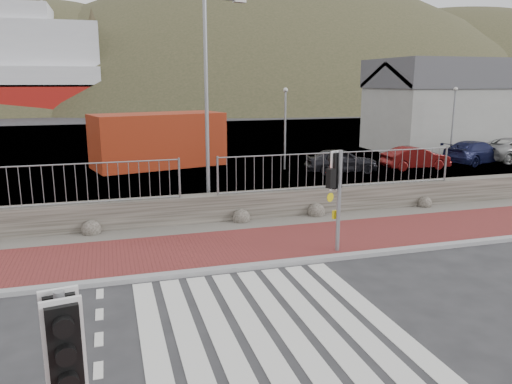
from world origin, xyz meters
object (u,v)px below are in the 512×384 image
object	(u,v)px
shipping_container	(158,140)
car_c	(475,152)
traffic_signal_near	(65,362)
traffic_signal_far	(339,180)
car_b	(416,158)
streetlight	(210,96)
car_a	(341,161)

from	to	relation	value
shipping_container	car_c	xyz separation A→B (m)	(16.76, -4.02, -0.77)
traffic_signal_near	car_c	size ratio (longest dim) A/B	0.59
traffic_signal_near	traffic_signal_far	xyz separation A→B (m)	(6.10, 6.76, 0.14)
shipping_container	traffic_signal_near	bearing A→B (deg)	-112.56
traffic_signal_near	car_c	world-z (taller)	traffic_signal_near
shipping_container	car_b	bearing A→B (deg)	-34.76
streetlight	car_a	distance (m)	10.42
car_b	traffic_signal_far	bearing A→B (deg)	140.72
traffic_signal_far	car_b	world-z (taller)	traffic_signal_far
traffic_signal_near	car_a	bearing A→B (deg)	47.53
streetlight	car_b	bearing A→B (deg)	12.73
car_a	car_b	distance (m)	4.17
shipping_container	car_b	size ratio (longest dim) A/B	1.94
car_a	car_b	world-z (taller)	car_a
car_a	streetlight	bearing A→B (deg)	136.28
shipping_container	car_c	distance (m)	17.25
shipping_container	car_a	bearing A→B (deg)	-42.67
shipping_container	car_b	xyz separation A→B (m)	(12.60, -4.62, -0.83)
car_c	traffic_signal_near	bearing A→B (deg)	114.25
traffic_signal_far	car_c	bearing A→B (deg)	-164.91
car_a	traffic_signal_near	bearing A→B (deg)	154.89
traffic_signal_far	shipping_container	distance (m)	15.60
traffic_signal_near	streetlight	xyz separation A→B (m)	(3.75, 11.46, 2.13)
traffic_signal_far	car_a	xyz separation A→B (m)	(5.40, 10.80, -1.37)
traffic_signal_far	car_c	world-z (taller)	traffic_signal_far
shipping_container	car_a	size ratio (longest dim) A/B	1.90
traffic_signal_near	car_b	distance (m)	23.47
traffic_signal_far	car_a	distance (m)	12.15
car_b	traffic_signal_near	bearing A→B (deg)	140.64
streetlight	car_a	bearing A→B (deg)	24.29
traffic_signal_near	shipping_container	world-z (taller)	shipping_container
streetlight	car_c	distance (m)	17.69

